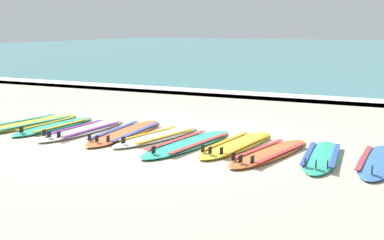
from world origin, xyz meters
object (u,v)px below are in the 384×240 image
surfboard_3 (126,133)px  surfboard_6 (237,144)px  surfboard_8 (321,156)px  surfboard_2 (84,130)px  surfboard_9 (378,161)px  surfboard_4 (158,137)px  surfboard_7 (270,153)px  surfboard_5 (188,143)px  surfboard_0 (29,124)px  surfboard_1 (54,126)px

surfboard_3 → surfboard_6: size_ratio=1.10×
surfboard_3 → surfboard_8: (3.63, -0.23, 0.00)m
surfboard_3 → surfboard_2: bearing=-170.4°
surfboard_2 → surfboard_6: 3.04m
surfboard_8 → surfboard_9: bearing=5.3°
surfboard_4 → surfboard_7: (2.16, -0.30, 0.00)m
surfboard_2 → surfboard_8: size_ratio=1.09×
surfboard_7 → surfboard_9: same height
surfboard_8 → surfboard_9: 0.80m
surfboard_3 → surfboard_8: bearing=-3.6°
surfboard_8 → surfboard_3: bearing=176.4°
surfboard_2 → surfboard_9: bearing=-0.1°
surfboard_4 → surfboard_7: 2.18m
surfboard_3 → surfboard_5: 1.47m
surfboard_4 → surfboard_9: (3.72, -0.10, 0.00)m
surfboard_0 → surfboard_9: same height
surfboard_5 → surfboard_9: size_ratio=1.16×
surfboard_5 → surfboard_8: bearing=2.1°
surfboard_4 → surfboard_3: bearing=176.0°
surfboard_9 → surfboard_1: bearing=179.4°
surfboard_8 → surfboard_9: (0.80, 0.07, -0.00)m
surfboard_0 → surfboard_5: 3.68m
surfboard_2 → surfboard_5: size_ratio=0.93×
surfboard_1 → surfboard_3: bearing=3.2°
surfboard_4 → surfboard_9: bearing=-1.6°
surfboard_2 → surfboard_8: 4.47m
surfboard_9 → surfboard_6: bearing=176.8°
surfboard_0 → surfboard_8: size_ratio=1.18×
surfboard_6 → surfboard_7: same height
surfboard_0 → surfboard_7: 5.10m
surfboard_0 → surfboard_3: bearing=2.5°
surfboard_5 → surfboard_8: size_ratio=1.16×
surfboard_3 → surfboard_6: bearing=-0.7°
surfboard_0 → surfboard_2: bearing=-1.9°
surfboard_8 → surfboard_5: bearing=-177.9°
surfboard_2 → surfboard_1: bearing=175.9°
surfboard_3 → surfboard_7: same height
surfboard_3 → surfboard_5: bearing=-12.1°
surfboard_1 → surfboard_5: (3.03, -0.22, -0.00)m
surfboard_0 → surfboard_3: size_ratio=0.99×
surfboard_3 → surfboard_7: size_ratio=1.13×
surfboard_2 → surfboard_6: (3.04, 0.11, 0.00)m
surfboard_5 → surfboard_9: (2.99, 0.16, 0.00)m
surfboard_1 → surfboard_6: bearing=0.9°
surfboard_1 → surfboard_8: same height
surfboard_0 → surfboard_4: size_ratio=1.14×
surfboard_2 → surfboard_9: size_ratio=1.08×
surfboard_8 → surfboard_4: bearing=176.5°
surfboard_3 → surfboard_0: bearing=-177.5°
surfboard_5 → surfboard_6: (0.76, 0.28, 0.00)m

